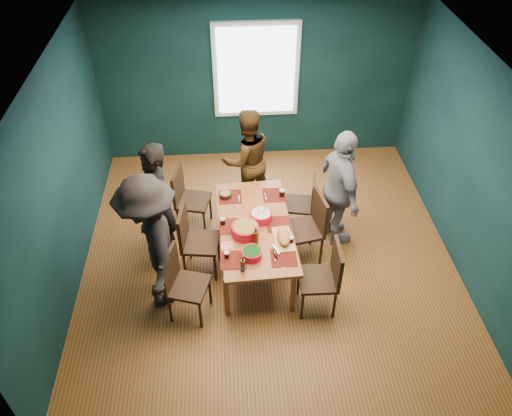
{
  "coord_description": "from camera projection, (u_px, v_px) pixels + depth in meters",
  "views": [
    {
      "loc": [
        -0.5,
        -4.8,
        5.0
      ],
      "look_at": [
        -0.18,
        -0.2,
        1.02
      ],
      "focal_mm": 35.0,
      "sensor_mm": 36.0,
      "label": 1
    }
  ],
  "objects": [
    {
      "name": "chair_left_mid",
      "position": [
        193.0,
        237.0,
        6.33
      ],
      "size": [
        0.51,
        0.51,
        1.01
      ],
      "rotation": [
        0.0,
        0.0,
        -0.13
      ],
      "color": "black",
      "rests_on": "floor"
    },
    {
      "name": "cutting_board",
      "position": [
        283.0,
        237.0,
        6.11
      ],
      "size": [
        0.28,
        0.56,
        0.12
      ],
      "rotation": [
        0.0,
        0.0,
        0.08
      ],
      "color": "tan",
      "rests_on": "dining_table"
    },
    {
      "name": "bowl_herbs",
      "position": [
        252.0,
        253.0,
        5.89
      ],
      "size": [
        0.25,
        0.25,
        0.11
      ],
      "color": "red",
      "rests_on": "dining_table"
    },
    {
      "name": "beer_bottle_b",
      "position": [
        256.0,
        237.0,
        6.04
      ],
      "size": [
        0.07,
        0.07,
        0.26
      ],
      "color": "#49260D",
      "rests_on": "dining_table"
    },
    {
      "name": "cola_glass_d",
      "position": [
        223.0,
        221.0,
        6.33
      ],
      "size": [
        0.07,
        0.07,
        0.09
      ],
      "color": "black",
      "rests_on": "dining_table"
    },
    {
      "name": "cola_glass_c",
      "position": [
        282.0,
        193.0,
        6.75
      ],
      "size": [
        0.08,
        0.08,
        0.11
      ],
      "color": "black",
      "rests_on": "dining_table"
    },
    {
      "name": "chair_left_near",
      "position": [
        180.0,
        280.0,
        5.82
      ],
      "size": [
        0.55,
        0.55,
        0.98
      ],
      "rotation": [
        0.0,
        0.0,
        -0.3
      ],
      "color": "black",
      "rests_on": "floor"
    },
    {
      "name": "bowl_salad",
      "position": [
        245.0,
        230.0,
        6.17
      ],
      "size": [
        0.34,
        0.34,
        0.14
      ],
      "color": "red",
      "rests_on": "dining_table"
    },
    {
      "name": "cola_glass_b",
      "position": [
        291.0,
        240.0,
        6.08
      ],
      "size": [
        0.07,
        0.07,
        0.09
      ],
      "color": "black",
      "rests_on": "dining_table"
    },
    {
      "name": "person_near_left",
      "position": [
        151.0,
        244.0,
        5.75
      ],
      "size": [
        0.94,
        1.32,
        1.86
      ],
      "primitive_type": "imported",
      "rotation": [
        0.0,
        0.0,
        4.93
      ],
      "color": "black",
      "rests_on": "floor"
    },
    {
      "name": "person_back",
      "position": [
        247.0,
        160.0,
        7.26
      ],
      "size": [
        0.92,
        0.82,
        1.59
      ],
      "primitive_type": "imported",
      "rotation": [
        0.0,
        0.0,
        3.46
      ],
      "color": "black",
      "rests_on": "floor"
    },
    {
      "name": "small_bowl",
      "position": [
        225.0,
        195.0,
        6.75
      ],
      "size": [
        0.17,
        0.17,
        0.07
      ],
      "color": "black",
      "rests_on": "dining_table"
    },
    {
      "name": "chair_right_near",
      "position": [
        326.0,
        273.0,
        5.87
      ],
      "size": [
        0.46,
        0.46,
        1.0
      ],
      "rotation": [
        0.0,
        0.0,
        -0.02
      ],
      "color": "black",
      "rests_on": "floor"
    },
    {
      "name": "person_far_left",
      "position": [
        157.0,
        205.0,
        6.36
      ],
      "size": [
        0.63,
        0.75,
        1.76
      ],
      "primitive_type": "imported",
      "rotation": [
        0.0,
        0.0,
        5.1
      ],
      "color": "black",
      "rests_on": "floor"
    },
    {
      "name": "person_right",
      "position": [
        340.0,
        190.0,
        6.6
      ],
      "size": [
        0.62,
        1.09,
        1.75
      ],
      "primitive_type": "imported",
      "rotation": [
        0.0,
        0.0,
        1.77
      ],
      "color": "silver",
      "rests_on": "floor"
    },
    {
      "name": "beer_bottle_a",
      "position": [
        243.0,
        265.0,
        5.71
      ],
      "size": [
        0.06,
        0.06,
        0.23
      ],
      "color": "#49260D",
      "rests_on": "dining_table"
    },
    {
      "name": "cola_glass_a",
      "position": [
        227.0,
        255.0,
        5.89
      ],
      "size": [
        0.06,
        0.06,
        0.09
      ],
      "color": "black",
      "rests_on": "dining_table"
    },
    {
      "name": "dining_table",
      "position": [
        255.0,
        229.0,
        6.39
      ],
      "size": [
        0.99,
        1.85,
        0.69
      ],
      "rotation": [
        0.0,
        0.0,
        0.05
      ],
      "color": "#98542D",
      "rests_on": "floor"
    },
    {
      "name": "bowl_dumpling",
      "position": [
        261.0,
        216.0,
        6.39
      ],
      "size": [
        0.28,
        0.28,
        0.26
      ],
      "color": "red",
      "rests_on": "dining_table"
    },
    {
      "name": "napkin_a",
      "position": [
        285.0,
        224.0,
        6.37
      ],
      "size": [
        0.17,
        0.17,
        0.0
      ],
      "primitive_type": "cube",
      "rotation": [
        0.0,
        0.0,
        0.33
      ],
      "color": "#E67D61",
      "rests_on": "dining_table"
    },
    {
      "name": "napkin_b",
      "position": [
        227.0,
        246.0,
        6.07
      ],
      "size": [
        0.16,
        0.16,
        0.0
      ],
      "primitive_type": "cube",
      "rotation": [
        0.0,
        0.0,
        0.0
      ],
      "color": "#E67D61",
      "rests_on": "dining_table"
    },
    {
      "name": "napkin_c",
      "position": [
        285.0,
        263.0,
        5.85
      ],
      "size": [
        0.17,
        0.17,
        0.0
      ],
      "primitive_type": "cube",
      "rotation": [
        0.0,
        0.0,
        0.36
      ],
      "color": "#E67D61",
      "rests_on": "dining_table"
    },
    {
      "name": "chair_right_far",
      "position": [
        306.0,
        200.0,
        6.99
      ],
      "size": [
        0.47,
        0.47,
        0.89
      ],
      "rotation": [
        0.0,
        0.0,
        -0.2
      ],
      "color": "black",
      "rests_on": "floor"
    },
    {
      "name": "room",
      "position": [
        268.0,
        162.0,
        6.23
      ],
      "size": [
        5.01,
        5.01,
        2.71
      ],
      "color": "olive",
      "rests_on": "ground"
    },
    {
      "name": "chair_left_far",
      "position": [
        186.0,
        195.0,
        6.99
      ],
      "size": [
        0.53,
        0.53,
        0.98
      ],
      "rotation": [
        0.0,
        0.0,
        -0.22
      ],
      "color": "black",
      "rests_on": "floor"
    },
    {
      "name": "chair_right_mid",
      "position": [
        311.0,
        223.0,
        6.51
      ],
      "size": [
        0.55,
        0.55,
        1.03
      ],
      "rotation": [
        0.0,
        0.0,
        0.19
      ],
      "color": "black",
      "rests_on": "floor"
    }
  ]
}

